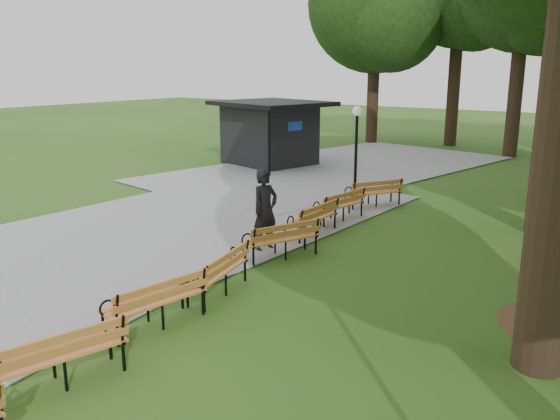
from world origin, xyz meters
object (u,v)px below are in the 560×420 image
Objects in this scene: kiosk at (269,133)px; bench_5 at (311,219)px; bench_1 at (58,354)px; bench_2 at (154,301)px; bench_6 at (337,206)px; bench_3 at (215,272)px; bench_4 at (280,239)px; person at (265,210)px; bench_7 at (373,193)px; lamp_post at (357,130)px.

kiosk reaches higher than bench_5.
bench_1 and bench_2 have the same top height.
bench_2 is at bearing 15.91° from bench_6.
bench_3 is 2.46m from bench_4.
bench_1 is at bearing 16.39° from bench_6.
bench_5 is at bearing 3.60° from person.
bench_3 and bench_4 have the same top height.
bench_4 is 1.00× the size of bench_7.
kiosk is at bearing -137.37° from bench_5.
bench_3 is at bearing 16.75° from bench_6.
bench_1 is 1.00× the size of bench_3.
lamp_post is 9.90m from bench_3.
bench_5 is 1.63m from bench_6.
lamp_post is 1.52× the size of bench_4.
bench_4 is at bearing -74.75° from lamp_post.
bench_4 is at bearing -38.61° from kiosk.
bench_2 is 9.66m from bench_7.
bench_4 is 1.00× the size of bench_5.
person is 1.71m from bench_5.
bench_3 is at bearing -158.86° from bench_1.
lamp_post is at bearing -149.86° from bench_6.
bench_1 is at bearing 18.38° from bench_2.
bench_1 is 1.00× the size of bench_5.
bench_1 is at bearing 36.70° from bench_7.
bench_4 is (1.93, -7.07, -1.66)m from lamp_post.
lamp_post is 7.52m from bench_4.
bench_5 is (-1.05, 7.93, 0.00)m from bench_1.
person reaches higher than bench_1.
bench_2 is at bearing -46.39° from kiosk.
bench_5 is (-0.63, 4.31, 0.00)m from bench_3.
bench_4 and bench_5 have the same top height.
bench_5 is (7.34, -8.17, -0.92)m from kiosk.
lamp_post reaches higher than bench_4.
bench_7 is at bearing -165.56° from bench_2.
bench_2 is at bearing 7.72° from bench_5.
bench_3 is at bearing -77.15° from lamp_post.
bench_3 and bench_5 have the same top height.
kiosk is 2.29× the size of bench_3.
lamp_post reaches higher than bench_2.
kiosk is 8.53m from bench_7.
bench_6 is at bearing 29.93° from bench_7.
person is at bearing -175.63° from bench_3.
bench_1 is 8.00m from bench_5.
kiosk is 14.83m from bench_3.
bench_7 is at bearing -177.27° from bench_5.
bench_2 is (0.95, -4.30, -0.52)m from person.
bench_3 is (-0.42, 3.63, 0.00)m from bench_1.
kiosk is 6.55m from lamp_post.
bench_6 is at bearing 10.40° from person.
person is at bearing -154.17° from bench_1.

